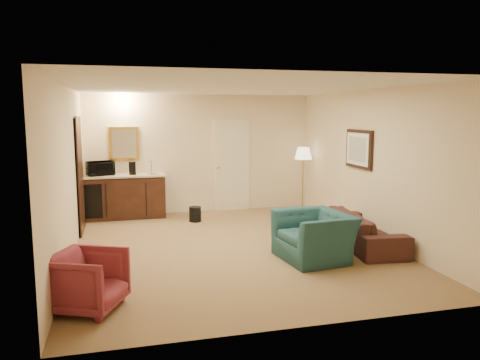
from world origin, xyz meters
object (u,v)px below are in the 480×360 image
at_px(coffee_maker, 132,168).
at_px(wetbar_cabinet, 126,196).
at_px(waste_bin, 195,214).
at_px(teal_armchair, 314,228).
at_px(coffee_table, 315,226).
at_px(rose_chair_far, 88,282).
at_px(sofa, 364,224).
at_px(rose_chair_near, 88,278).
at_px(floor_lamp, 303,179).
at_px(microwave, 100,167).

bearing_deg(coffee_maker, wetbar_cabinet, 173.71).
bearing_deg(waste_bin, teal_armchair, -64.89).
bearing_deg(teal_armchair, coffee_maker, -151.54).
bearing_deg(coffee_maker, coffee_table, -36.68).
bearing_deg(teal_armchair, waste_bin, -161.92).
xyz_separation_m(wetbar_cabinet, rose_chair_far, (-0.50, -4.62, -0.17)).
xyz_separation_m(sofa, rose_chair_far, (-4.30, -1.45, -0.08)).
distance_m(wetbar_cabinet, rose_chair_near, 4.75).
bearing_deg(teal_armchair, floor_lamp, 153.90).
height_order(sofa, teal_armchair, teal_armchair).
relative_size(sofa, microwave, 3.67).
relative_size(coffee_table, waste_bin, 2.83).
bearing_deg(coffee_maker, floor_lamp, -0.57).
bearing_deg(wetbar_cabinet, rose_chair_far, -96.17).
relative_size(rose_chair_near, microwave, 1.43).
bearing_deg(rose_chair_near, floor_lamp, -19.97).
bearing_deg(coffee_maker, teal_armchair, -50.56).
distance_m(wetbar_cabinet, microwave, 0.81).
relative_size(floor_lamp, coffee_maker, 5.39).
distance_m(floor_lamp, waste_bin, 2.60).
relative_size(rose_chair_far, coffee_maker, 2.17).
bearing_deg(microwave, rose_chair_near, -107.67).
xyz_separation_m(wetbar_cabinet, floor_lamp, (3.85, -0.32, 0.27)).
relative_size(wetbar_cabinet, sofa, 0.86).
bearing_deg(coffee_table, teal_armchair, -114.29).
bearing_deg(sofa, waste_bin, 50.85).
distance_m(teal_armchair, microwave, 4.90).
xyz_separation_m(teal_armchair, rose_chair_near, (-3.20, -1.10, -0.11)).
xyz_separation_m(sofa, teal_armchair, (-1.09, -0.45, 0.11)).
bearing_deg(teal_armchair, microwave, -145.66).
xyz_separation_m(wetbar_cabinet, rose_chair_near, (-0.49, -4.72, -0.09)).
distance_m(wetbar_cabinet, rose_chair_far, 4.65).
relative_size(rose_chair_far, waste_bin, 1.92).
height_order(rose_chair_near, coffee_table, rose_chair_near).
height_order(floor_lamp, microwave, floor_lamp).
height_order(teal_armchair, coffee_maker, coffee_maker).
bearing_deg(microwave, teal_armchair, -66.43).
xyz_separation_m(rose_chair_near, microwave, (-0.01, 4.74, 0.73)).
distance_m(sofa, rose_chair_far, 4.54).
height_order(wetbar_cabinet, rose_chair_far, wetbar_cabinet).
height_order(coffee_table, coffee_maker, coffee_maker).
xyz_separation_m(rose_chair_near, floor_lamp, (4.34, 4.40, 0.36)).
height_order(rose_chair_near, coffee_maker, coffee_maker).
bearing_deg(waste_bin, coffee_table, -46.26).
bearing_deg(coffee_maker, sofa, -36.78).
bearing_deg(teal_armchair, rose_chair_far, -79.67).
bearing_deg(microwave, sofa, -54.42).
xyz_separation_m(floor_lamp, coffee_maker, (-3.70, 0.29, 0.33)).
bearing_deg(rose_chair_far, wetbar_cabinet, 10.53).
bearing_deg(wetbar_cabinet, sofa, -39.85).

